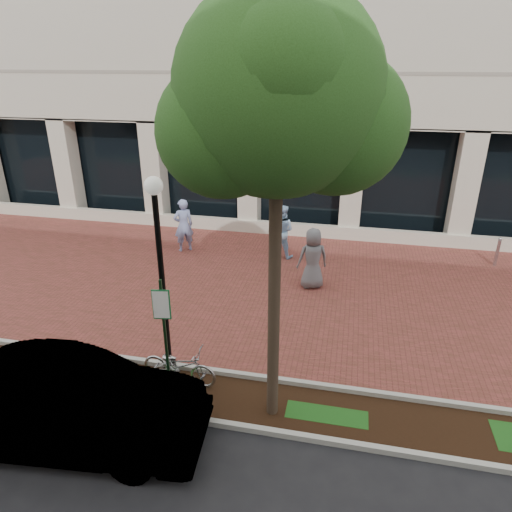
% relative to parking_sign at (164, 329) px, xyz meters
% --- Properties ---
extents(ground, '(120.00, 120.00, 0.00)m').
position_rel_parking_sign_xyz_m(ground, '(1.27, 5.54, -1.73)').
color(ground, black).
rests_on(ground, ground).
extents(brick_plaza, '(40.00, 9.00, 0.01)m').
position_rel_parking_sign_xyz_m(brick_plaza, '(1.27, 5.54, -1.73)').
color(brick_plaza, brown).
rests_on(brick_plaza, ground).
extents(planting_strip, '(40.00, 1.50, 0.01)m').
position_rel_parking_sign_xyz_m(planting_strip, '(1.27, 0.29, -1.73)').
color(planting_strip, black).
rests_on(planting_strip, ground).
extents(curb_plaza_side, '(40.00, 0.12, 0.12)m').
position_rel_parking_sign_xyz_m(curb_plaza_side, '(1.27, 1.04, -1.67)').
color(curb_plaza_side, '#B1B2A8').
rests_on(curb_plaza_side, ground).
extents(curb_street_side, '(40.00, 0.12, 0.12)m').
position_rel_parking_sign_xyz_m(curb_street_side, '(1.27, -0.46, -1.67)').
color(curb_street_side, '#B1B2A8').
rests_on(curb_street_side, ground).
extents(parking_sign, '(0.34, 0.07, 2.77)m').
position_rel_parking_sign_xyz_m(parking_sign, '(0.00, 0.00, 0.00)').
color(parking_sign, '#14391C').
rests_on(parking_sign, ground).
extents(lamppost, '(0.36, 0.36, 4.44)m').
position_rel_parking_sign_xyz_m(lamppost, '(-0.39, 0.94, 0.77)').
color(lamppost, black).
rests_on(lamppost, ground).
extents(street_tree, '(3.77, 3.14, 7.58)m').
position_rel_parking_sign_xyz_m(street_tree, '(2.14, 0.16, 4.06)').
color(street_tree, '#4C3B2B').
rests_on(street_tree, ground).
extents(locked_bicycle, '(1.72, 0.72, 0.88)m').
position_rel_parking_sign_xyz_m(locked_bicycle, '(-0.03, 0.61, -1.29)').
color(locked_bicycle, '#B1B2B6').
rests_on(locked_bicycle, ground).
extents(pedestrian_left, '(0.85, 0.79, 1.94)m').
position_rel_parking_sign_xyz_m(pedestrian_left, '(-2.51, 7.64, -0.76)').
color(pedestrian_left, '#7F8CBD').
rests_on(pedestrian_left, ground).
extents(pedestrian_mid, '(1.02, 0.85, 1.90)m').
position_rel_parking_sign_xyz_m(pedestrian_mid, '(0.99, 7.84, -0.78)').
color(pedestrian_mid, '#9BC3E7').
rests_on(pedestrian_mid, ground).
extents(pedestrian_right, '(1.08, 0.89, 1.89)m').
position_rel_parking_sign_xyz_m(pedestrian_right, '(2.30, 5.72, -0.79)').
color(pedestrian_right, slate).
rests_on(pedestrian_right, ground).
extents(bollard, '(0.12, 0.12, 1.03)m').
position_rel_parking_sign_xyz_m(bollard, '(8.23, 8.58, -1.21)').
color(bollard, '#B3B3B8').
rests_on(bollard, ground).
extents(sedan_near_curb, '(5.02, 2.17, 1.61)m').
position_rel_parking_sign_xyz_m(sedan_near_curb, '(-1.34, -1.35, -0.93)').
color(sedan_near_curb, silver).
rests_on(sedan_near_curb, ground).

